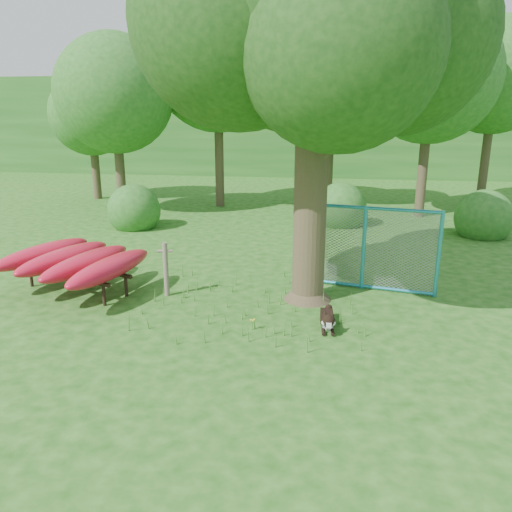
# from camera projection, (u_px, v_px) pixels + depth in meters

# --- Properties ---
(ground) EXTENTS (80.00, 80.00, 0.00)m
(ground) POSITION_uv_depth(u_px,v_px,m) (236.00, 324.00, 9.39)
(ground) COLOR #1A4E0F
(ground) RESTS_ON ground
(oak_tree) EXTENTS (6.75, 5.92, 8.38)m
(oak_tree) POSITION_uv_depth(u_px,v_px,m) (314.00, 13.00, 9.13)
(oak_tree) COLOR #3D3221
(oak_tree) RESTS_ON ground
(wooden_post) EXTENTS (0.33, 0.14, 1.19)m
(wooden_post) POSITION_uv_depth(u_px,v_px,m) (166.00, 268.00, 10.68)
(wooden_post) COLOR #6A5F4F
(wooden_post) RESTS_ON ground
(kayak_rack) EXTENTS (3.28, 3.55, 0.93)m
(kayak_rack) POSITION_uv_depth(u_px,v_px,m) (75.00, 261.00, 10.92)
(kayak_rack) COLOR black
(kayak_rack) RESTS_ON ground
(husky_dog) EXTENTS (0.29, 1.02, 0.45)m
(husky_dog) POSITION_uv_depth(u_px,v_px,m) (328.00, 320.00, 9.17)
(husky_dog) COLOR black
(husky_dog) RESTS_ON ground
(fence_section) EXTENTS (3.18, 0.72, 3.14)m
(fence_section) POSITION_uv_depth(u_px,v_px,m) (364.00, 248.00, 11.04)
(fence_section) COLOR teal
(fence_section) RESTS_ON ground
(wildflower_clump) EXTENTS (0.10, 0.09, 0.22)m
(wildflower_clump) POSITION_uv_depth(u_px,v_px,m) (252.00, 321.00, 9.09)
(wildflower_clump) COLOR #42822A
(wildflower_clump) RESTS_ON ground
(bg_tree_a) EXTENTS (4.40, 4.40, 6.70)m
(bg_tree_a) POSITION_uv_depth(u_px,v_px,m) (114.00, 94.00, 18.59)
(bg_tree_a) COLOR #3D3221
(bg_tree_a) RESTS_ON ground
(bg_tree_b) EXTENTS (5.20, 5.20, 8.22)m
(bg_tree_b) POSITION_uv_depth(u_px,v_px,m) (217.00, 65.00, 19.67)
(bg_tree_b) COLOR #3D3221
(bg_tree_b) RESTS_ON ground
(bg_tree_c) EXTENTS (4.00, 4.00, 6.12)m
(bg_tree_c) POSITION_uv_depth(u_px,v_px,m) (331.00, 105.00, 20.38)
(bg_tree_c) COLOR #3D3221
(bg_tree_c) RESTS_ON ground
(bg_tree_d) EXTENTS (4.80, 4.80, 7.50)m
(bg_tree_d) POSITION_uv_depth(u_px,v_px,m) (431.00, 76.00, 17.70)
(bg_tree_d) COLOR #3D3221
(bg_tree_d) RESTS_ON ground
(bg_tree_e) EXTENTS (4.60, 4.60, 7.55)m
(bg_tree_e) POSITION_uv_depth(u_px,v_px,m) (495.00, 76.00, 20.07)
(bg_tree_e) COLOR #3D3221
(bg_tree_e) RESTS_ON ground
(bg_tree_f) EXTENTS (3.60, 3.60, 5.55)m
(bg_tree_f) POSITION_uv_depth(u_px,v_px,m) (91.00, 115.00, 22.01)
(bg_tree_f) COLOR #3D3221
(bg_tree_f) RESTS_ON ground
(shrub_left) EXTENTS (1.80, 1.80, 1.80)m
(shrub_left) POSITION_uv_depth(u_px,v_px,m) (135.00, 228.00, 17.24)
(shrub_left) COLOR #23601F
(shrub_left) RESTS_ON ground
(shrub_right) EXTENTS (1.80, 1.80, 1.80)m
(shrub_right) POSITION_uv_depth(u_px,v_px,m) (481.00, 236.00, 16.04)
(shrub_right) COLOR #23601F
(shrub_right) RESTS_ON ground
(shrub_mid) EXTENTS (1.80, 1.80, 1.80)m
(shrub_mid) POSITION_uv_depth(u_px,v_px,m) (340.00, 225.00, 17.65)
(shrub_mid) COLOR #23601F
(shrub_mid) RESTS_ON ground
(wooded_hillside) EXTENTS (80.00, 12.00, 6.00)m
(wooded_hillside) POSITION_uv_depth(u_px,v_px,m) (311.00, 125.00, 35.15)
(wooded_hillside) COLOR #23601F
(wooded_hillside) RESTS_ON ground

